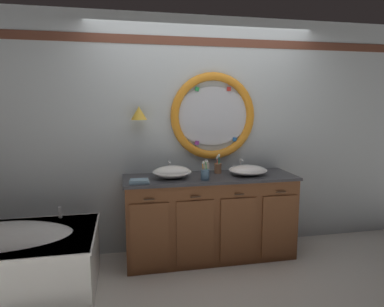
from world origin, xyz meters
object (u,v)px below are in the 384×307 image
Objects in this scene: sink_basin_right at (248,170)px; toothbrush_holder_left at (205,174)px; sink_basin_left at (172,172)px; soap_dispenser at (206,168)px; bathtub at (0,260)px; folded_hand_towel at (139,181)px; toothbrush_holder_right at (218,168)px.

toothbrush_holder_left is at bearing -164.64° from sink_basin_right.
soap_dispenser is (0.39, 0.11, 0.01)m from sink_basin_left.
bathtub is 1.98m from toothbrush_holder_left.
folded_hand_towel is (-0.73, -0.27, -0.05)m from soap_dispenser.
toothbrush_holder_left is 1.25× the size of soap_dispenser.
soap_dispenser is (0.08, 0.25, 0.01)m from toothbrush_holder_left.
folded_hand_towel is at bearing -159.85° from soap_dispenser.
bathtub is 2.10m from soap_dispenser.
toothbrush_holder_right reaches higher than soap_dispenser.
toothbrush_holder_left is 0.37m from toothbrush_holder_right.
sink_basin_right is 0.45m from soap_dispenser.
sink_basin_left is at bearing -163.94° from toothbrush_holder_right.
sink_basin_left is at bearing 13.35° from bathtub.
toothbrush_holder_right is 0.15m from soap_dispenser.
bathtub is 8.49× the size of folded_hand_towel.
toothbrush_holder_left reaches higher than sink_basin_left.
sink_basin_right is 0.33m from toothbrush_holder_right.
soap_dispenser is at bearing -164.26° from toothbrush_holder_right.
bathtub is 1.36m from folded_hand_towel.
toothbrush_holder_left is 1.08× the size of folded_hand_towel.
folded_hand_towel is at bearing -178.60° from toothbrush_holder_left.
soap_dispenser reaches higher than folded_hand_towel.
toothbrush_holder_left reaches higher than bathtub.
sink_basin_left is at bearing -163.82° from soap_dispenser.
toothbrush_holder_left is at bearing 6.97° from bathtub.
toothbrush_holder_right is at bearing 19.45° from folded_hand_towel.
sink_basin_left is 2.46× the size of soap_dispenser.
sink_basin_right is at bearing -14.79° from soap_dispenser.
sink_basin_right is (2.37, 0.37, 0.62)m from bathtub.
toothbrush_holder_right is (2.08, 0.52, 0.63)m from bathtub.
soap_dispenser is at bearing 13.92° from bathtub.
toothbrush_holder_left reaches higher than folded_hand_towel.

